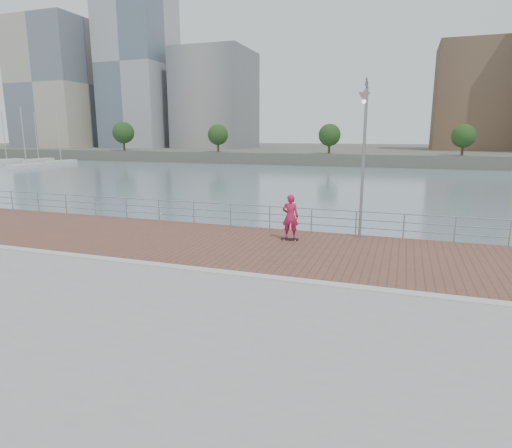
% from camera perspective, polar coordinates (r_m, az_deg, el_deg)
% --- Properties ---
extents(water, '(400.00, 400.00, 0.00)m').
position_cam_1_polar(water, '(14.90, -2.60, -14.06)').
color(water, slate).
rests_on(water, ground).
extents(seawall, '(40.00, 24.00, 2.00)m').
position_cam_1_polar(seawall, '(10.52, -13.41, -20.13)').
color(seawall, gray).
rests_on(seawall, ground).
extents(brick_lane, '(40.00, 6.80, 0.02)m').
position_cam_1_polar(brick_lane, '(17.38, 1.73, -3.13)').
color(brick_lane, brown).
rests_on(brick_lane, seawall).
extents(curb, '(40.00, 0.40, 0.06)m').
position_cam_1_polar(curb, '(14.13, -2.67, -6.64)').
color(curb, '#B7B5AD').
rests_on(curb, seawall).
extents(far_shore, '(320.00, 95.00, 2.50)m').
position_cam_1_polar(far_shore, '(135.12, 17.20, 9.19)').
color(far_shore, '#4C5142').
rests_on(far_shore, ground).
extents(guardrail, '(39.06, 0.06, 1.13)m').
position_cam_1_polar(guardrail, '(20.42, 4.60, 1.07)').
color(guardrail, '#8C9EA8').
rests_on(guardrail, brick_lane).
extents(street_lamp, '(0.47, 1.37, 6.45)m').
position_cam_1_polar(street_lamp, '(18.53, 14.17, 11.75)').
color(street_lamp, gray).
rests_on(street_lamp, brick_lane).
extents(skateboard, '(0.76, 0.29, 0.09)m').
position_cam_1_polar(skateboard, '(18.53, 4.55, -1.97)').
color(skateboard, black).
rests_on(skateboard, brick_lane).
extents(skateboarder, '(0.75, 0.55, 1.91)m').
position_cam_1_polar(skateboarder, '(18.32, 4.60, 1.00)').
color(skateboarder, '#C01948').
rests_on(skateboarder, skateboard).
extents(shoreline_trees, '(109.67, 5.14, 6.86)m').
position_cam_1_polar(shoreline_trees, '(91.93, 5.82, 11.77)').
color(shoreline_trees, '#473323').
rests_on(shoreline_trees, far_shore).
extents(marina, '(30.15, 22.61, 11.49)m').
position_cam_1_polar(marina, '(110.32, -30.75, 7.17)').
color(marina, silver).
rests_on(marina, water).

